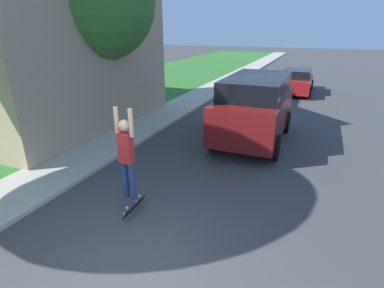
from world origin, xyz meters
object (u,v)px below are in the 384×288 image
(lawn_tree_far, at_px, (95,1))
(skateboard, at_px, (134,206))
(car_down_street, at_px, (296,81))
(skateboarder, at_px, (126,154))
(suv_parked, at_px, (255,107))

(lawn_tree_far, bearing_deg, skateboard, -47.72)
(car_down_street, bearing_deg, lawn_tree_far, -121.98)
(lawn_tree_far, bearing_deg, skateboarder, -48.27)
(lawn_tree_far, height_order, car_down_street, lawn_tree_far)
(lawn_tree_far, distance_m, skateboarder, 6.96)
(skateboarder, distance_m, skateboard, 1.17)
(suv_parked, xyz_separation_m, car_down_street, (0.60, 9.09, -0.50))
(car_down_street, height_order, skateboard, car_down_street)
(car_down_street, relative_size, skateboard, 5.45)
(suv_parked, bearing_deg, skateboarder, -104.60)
(suv_parked, relative_size, car_down_street, 1.06)
(suv_parked, bearing_deg, car_down_street, 86.23)
(lawn_tree_far, xyz_separation_m, skateboarder, (4.14, -4.64, -3.14))
(car_down_street, bearing_deg, skateboarder, -97.86)
(suv_parked, distance_m, skateboard, 5.62)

